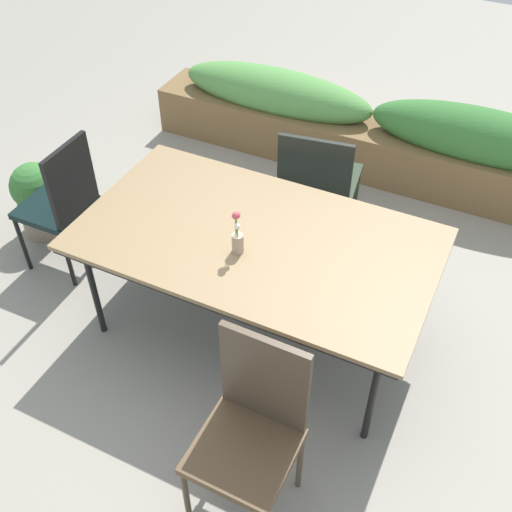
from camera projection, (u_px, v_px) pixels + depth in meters
ground_plane at (248, 327)px, 3.69m from camera, size 12.00×12.00×0.00m
dining_table at (256, 242)px, 3.22m from camera, size 1.88×1.06×0.73m
chair_far_side at (318, 179)px, 3.94m from camera, size 0.55×0.55×0.89m
chair_end_left at (63, 200)px, 3.75m from camera, size 0.41×0.41×0.94m
chair_near_right at (252, 424)px, 2.58m from camera, size 0.42×0.42×0.99m
flower_vase at (237, 236)px, 3.04m from camera, size 0.06×0.06×0.26m
planter_box at (372, 133)px, 4.70m from camera, size 3.54×0.46×0.70m
potted_plant at (38, 198)px, 4.17m from camera, size 0.33×0.33×0.54m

